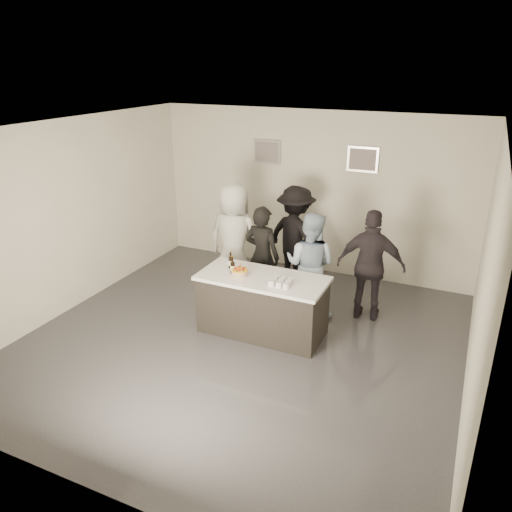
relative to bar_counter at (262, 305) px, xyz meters
name	(u,v)px	position (x,y,z in m)	size (l,w,h in m)	color
floor	(242,341)	(-0.16, -0.37, -0.45)	(6.00, 6.00, 0.00)	#3D3D42
ceiling	(239,130)	(-0.16, -0.37, 2.55)	(6.00, 6.00, 0.00)	white
wall_back	(312,193)	(-0.16, 2.63, 1.05)	(6.00, 0.04, 3.00)	silver
wall_front	(82,358)	(-0.16, -3.37, 1.05)	(6.00, 0.04, 3.00)	silver
wall_left	(69,217)	(-3.16, -0.37, 1.05)	(0.04, 6.00, 3.00)	silver
wall_right	(483,283)	(2.84, -0.37, 1.05)	(0.04, 6.00, 3.00)	silver
picture_left	(267,152)	(-1.06, 2.60, 1.75)	(0.54, 0.04, 0.44)	#B2B2B7
picture_right	(363,159)	(0.74, 2.60, 1.75)	(0.54, 0.04, 0.44)	#B2B2B7
bar_counter	(262,305)	(0.00, 0.00, 0.00)	(1.86, 0.86, 0.90)	white
cake	(240,273)	(-0.33, -0.08, 0.49)	(0.24, 0.24, 0.08)	yellow
beer_bottle_a	(231,260)	(-0.56, 0.10, 0.58)	(0.07, 0.07, 0.26)	black
beer_bottle_b	(232,265)	(-0.45, -0.06, 0.58)	(0.07, 0.07, 0.26)	black
tumbler_cluster	(281,282)	(0.34, -0.12, 0.49)	(0.30, 0.30, 0.08)	gold
candles	(238,282)	(-0.24, -0.31, 0.45)	(0.24, 0.08, 0.01)	pink
person_main_black	(262,256)	(-0.40, 0.88, 0.39)	(0.61, 0.40, 1.67)	black
person_main_blue	(310,265)	(0.43, 0.85, 0.39)	(0.82, 0.64, 1.68)	#9EB4CF
person_guest_left	(234,239)	(-1.02, 1.12, 0.51)	(0.94, 0.61, 1.93)	silver
person_guest_right	(371,266)	(1.32, 1.10, 0.43)	(1.03, 0.43, 1.76)	#28242A
person_guest_back	(295,237)	(-0.16, 1.80, 0.46)	(1.17, 0.67, 1.81)	black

